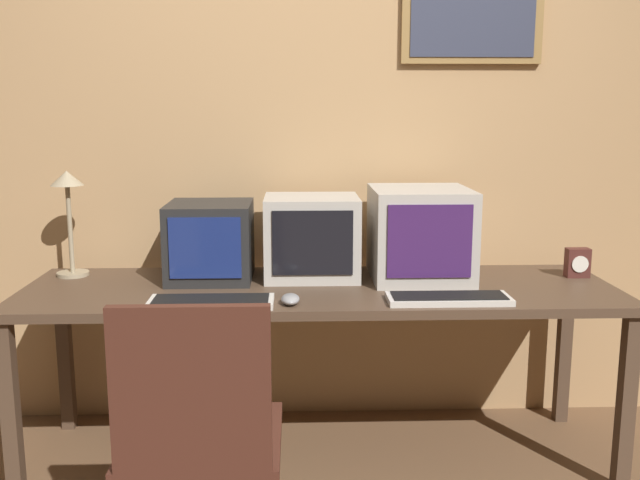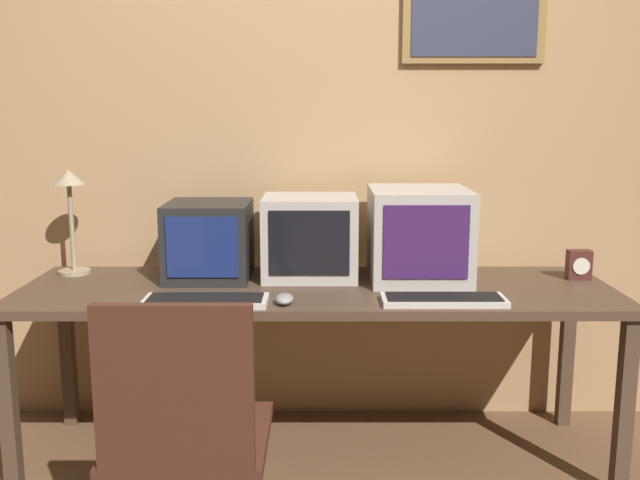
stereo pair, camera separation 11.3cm
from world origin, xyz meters
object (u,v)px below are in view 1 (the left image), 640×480
Objects in this scene: monitor_left at (210,241)px; mouse_near_keyboard at (290,299)px; keyboard_side at (449,298)px; desk_clock at (578,263)px; monitor_right at (420,234)px; desk_lamp at (68,200)px; keyboard_main at (211,302)px; monitor_center at (312,237)px; office_chair at (201,466)px.

mouse_near_keyboard is (0.34, -0.41, -0.14)m from monitor_left.
keyboard_side is 0.73m from desk_clock.
monitor_right is 3.59× the size of desk_clock.
monitor_right reaches higher than desk_clock.
monitor_right is 0.99× the size of desk_lamp.
mouse_near_keyboard is at bearing 0.67° from keyboard_main.
monitor_right is 0.98× the size of keyboard_main.
monitor_center is 3.17× the size of desk_clock.
office_chair is (-0.85, -0.57, -0.35)m from keyboard_side.
office_chair is (0.07, -0.97, -0.50)m from monitor_left.
desk_lamp is (-2.15, 0.10, 0.26)m from desk_clock.
desk_lamp is (-0.94, 0.48, 0.31)m from mouse_near_keyboard.
keyboard_main is 4.08× the size of mouse_near_keyboard.
mouse_near_keyboard reaches higher than keyboard_main.
monitor_right is 1.49m from desk_lamp.
keyboard_main is 0.66m from office_chair.
monitor_center is 0.42× the size of office_chair.
monitor_left reaches higher than keyboard_side.
office_chair is (-0.35, -0.99, -0.51)m from monitor_center.
monitor_center is (0.42, 0.02, 0.01)m from monitor_left.
keyboard_side is at bearing 0.96° from mouse_near_keyboard.
monitor_right is 1.35m from office_chair.
monitor_left is at bearing 96.46° from keyboard_main.
office_chair is (-1.48, -0.94, -0.40)m from desk_clock.
monitor_center reaches higher than monitor_left.
monitor_left is 0.39× the size of office_chair.
monitor_center is 0.67m from keyboard_side.
monitor_right is at bearing -1.13° from monitor_left.
monitor_left is 0.94× the size of monitor_center.
keyboard_side is at bearing -17.24° from desk_lamp.
office_chair is (0.67, -1.04, -0.66)m from desk_lamp.
monitor_center is 1.04m from desk_lamp.
mouse_near_keyboard is 0.90× the size of desk_clock.
mouse_near_keyboard is at bearing -179.04° from keyboard_side.
monitor_right is 0.69m from desk_clock.
keyboard_side is at bearing -83.26° from monitor_right.
mouse_near_keyboard is 0.12× the size of office_chair.
monitor_left is 0.44m from keyboard_main.
monitor_right reaches higher than monitor_left.
office_chair is at bearing -130.37° from monitor_right.
monitor_right is at bearing 179.05° from desk_clock.
monitor_left reaches higher than office_chair.
desk_lamp is (-1.48, 0.09, 0.13)m from monitor_right.
office_chair reaches higher than keyboard_main.
desk_clock is 0.28× the size of desk_lamp.
monitor_center is 0.86× the size of keyboard_main.
desk_lamp is at bearing 172.99° from monitor_left.
monitor_left is at bearing -177.22° from monitor_center.
monitor_left reaches higher than desk_clock.
keyboard_main is 3.68× the size of desk_clock.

